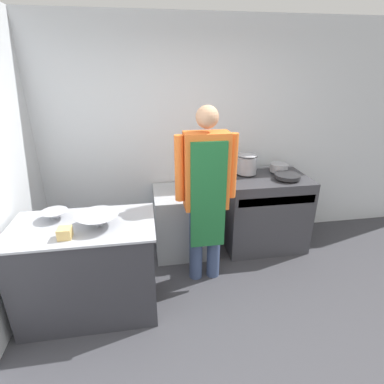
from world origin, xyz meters
TOP-DOWN VIEW (x-y plane):
  - ground_plane at (0.00, 0.00)m, footprint 14.00×14.00m
  - wall_back at (0.00, 2.08)m, footprint 8.00×0.05m
  - prep_counter at (-0.94, 0.82)m, footprint 1.23×0.70m
  - stove at (1.06, 1.66)m, footprint 0.99×0.69m
  - fridge_unit at (0.04, 1.69)m, footprint 0.69×0.67m
  - person_cook at (0.20, 1.11)m, footprint 0.61×0.24m
  - mixing_bowl at (-0.79, 0.76)m, footprint 0.35×0.35m
  - small_bowl at (-1.19, 0.96)m, footprint 0.23×0.23m
  - plastic_tub at (-1.03, 0.62)m, footprint 0.10×0.10m
  - stock_pot at (0.84, 1.78)m, footprint 0.24×0.24m
  - saute_pan at (1.26, 1.54)m, footprint 0.30×0.30m
  - sauce_pot at (1.26, 1.78)m, footprint 0.21×0.21m

SIDE VIEW (x-z plane):
  - ground_plane at x=0.00m, z-range 0.00..0.00m
  - fridge_unit at x=0.04m, z-range 0.00..0.78m
  - prep_counter at x=-0.94m, z-range 0.00..0.90m
  - stove at x=1.06m, z-range -0.01..0.93m
  - small_bowl at x=-1.19m, z-range 0.90..0.98m
  - plastic_tub at x=-1.03m, z-range 0.90..0.99m
  - mixing_bowl at x=-0.79m, z-range 0.90..1.02m
  - saute_pan at x=1.26m, z-range 0.94..0.99m
  - sauce_pot at x=1.26m, z-range 0.94..1.04m
  - person_cook at x=0.20m, z-range 0.13..1.96m
  - stock_pot at x=0.84m, z-range 0.94..1.19m
  - wall_back at x=0.00m, z-range 0.00..2.70m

